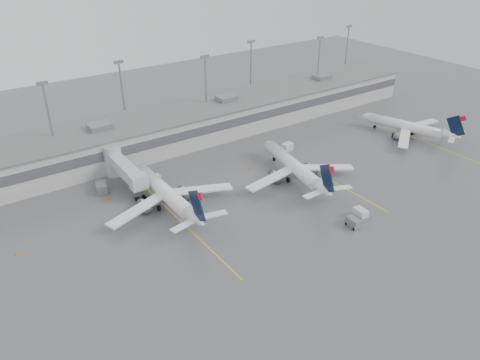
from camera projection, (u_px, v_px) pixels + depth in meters
ground at (339, 254)px, 80.02m from camera, size 260.00×260.00×0.00m
terminal at (178, 126)px, 119.82m from camera, size 152.00×17.00×9.45m
light_masts at (165, 91)px, 120.22m from camera, size 142.40×8.00×20.60m
jet_bridge_right at (120, 166)px, 100.86m from camera, size 4.00×17.20×7.00m
stand_markings at (256, 196)px, 97.32m from camera, size 105.25×40.00×0.01m
jet_mid_left at (166, 193)px, 92.26m from camera, size 27.10×30.34×9.83m
jet_mid_right at (296, 167)px, 102.26m from camera, size 25.80×29.20×9.54m
jet_far_right at (410, 127)px, 123.34m from camera, size 23.54×26.79×8.91m
baggage_tug at (360, 215)px, 89.45m from camera, size 2.25×3.28×2.03m
baggage_cart at (353, 222)px, 86.91m from camera, size 1.81×2.94×1.82m
gse_uld_b at (155, 178)px, 102.38m from camera, size 2.18×1.50×1.51m
gse_uld_c at (287, 147)px, 116.59m from camera, size 2.74×1.94×1.85m
gse_loader at (102, 188)px, 98.12m from camera, size 2.85×3.77×2.10m
cone_a at (17, 253)px, 79.76m from camera, size 0.45×0.45×0.71m
cone_b at (106, 199)px, 95.32m from camera, size 0.50×0.50×0.79m
cone_c at (250, 169)px, 107.34m from camera, size 0.49×0.49×0.78m
cone_d at (399, 127)px, 129.15m from camera, size 0.49×0.49×0.78m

